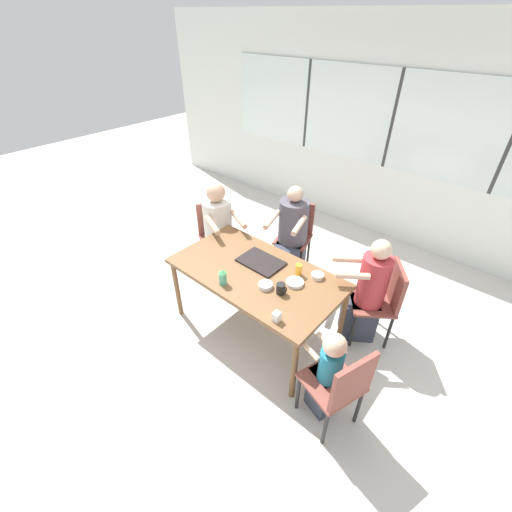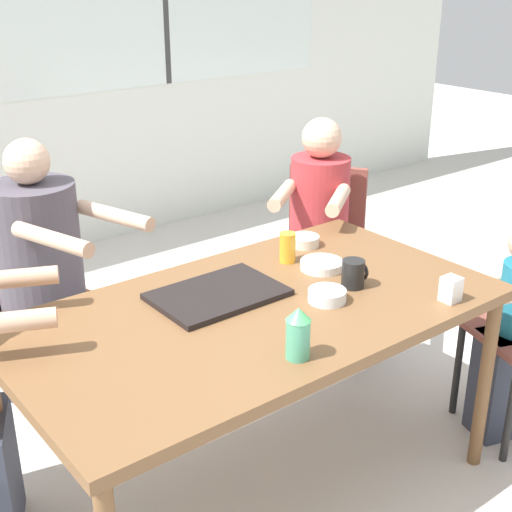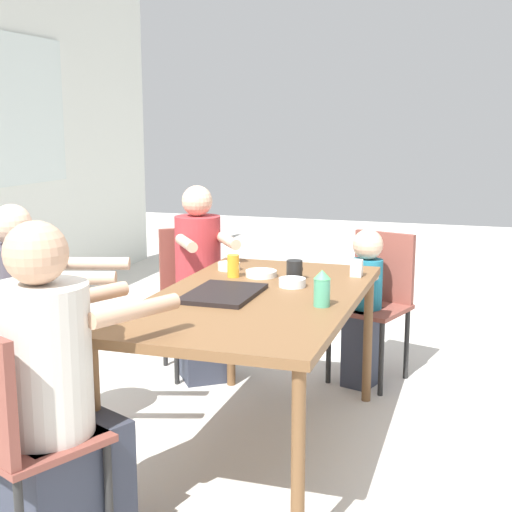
{
  "view_description": "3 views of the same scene",
  "coord_description": "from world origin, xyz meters",
  "px_view_note": "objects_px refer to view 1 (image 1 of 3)",
  "views": [
    {
      "loc": [
        1.67,
        -1.91,
        2.75
      ],
      "look_at": [
        0.0,
        0.0,
        0.93
      ],
      "focal_mm": 24.0,
      "sensor_mm": 36.0,
      "label": 1
    },
    {
      "loc": [
        -1.29,
        -1.65,
        1.8
      ],
      "look_at": [
        0.0,
        0.0,
        0.93
      ],
      "focal_mm": 50.0,
      "sensor_mm": 36.0,
      "label": 2
    },
    {
      "loc": [
        -2.99,
        -0.96,
        1.52
      ],
      "look_at": [
        0.0,
        0.0,
        0.93
      ],
      "focal_mm": 50.0,
      "sensor_mm": 36.0,
      "label": 3
    }
  ],
  "objects_px": {
    "chair_for_woman_green_shirt": "(215,230)",
    "chair_for_man_teal_shirt": "(383,297)",
    "coffee_mug": "(281,289)",
    "juice_glass": "(299,270)",
    "chair_for_man_blue_shirt": "(296,230)",
    "bowl_white_shallow": "(318,276)",
    "person_man_teal_shirt": "(366,295)",
    "bowl_fruit": "(295,283)",
    "milk_carton_small": "(277,317)",
    "person_toddler": "(326,376)",
    "person_woman_green_shirt": "(220,236)",
    "sippy_cup": "(223,277)",
    "chair_for_toddler": "(341,385)",
    "person_man_blue_shirt": "(291,237)",
    "bowl_cereal": "(266,285)"
  },
  "relations": [
    {
      "from": "chair_for_woman_green_shirt",
      "to": "chair_for_man_teal_shirt",
      "type": "bearing_deg",
      "value": 120.32
    },
    {
      "from": "coffee_mug",
      "to": "juice_glass",
      "type": "bearing_deg",
      "value": 96.75
    },
    {
      "from": "chair_for_woman_green_shirt",
      "to": "chair_for_man_blue_shirt",
      "type": "height_order",
      "value": "same"
    },
    {
      "from": "chair_for_man_teal_shirt",
      "to": "bowl_white_shallow",
      "type": "height_order",
      "value": "chair_for_man_teal_shirt"
    },
    {
      "from": "person_man_teal_shirt",
      "to": "coffee_mug",
      "type": "height_order",
      "value": "person_man_teal_shirt"
    },
    {
      "from": "chair_for_man_blue_shirt",
      "to": "bowl_fruit",
      "type": "height_order",
      "value": "chair_for_man_blue_shirt"
    },
    {
      "from": "juice_glass",
      "to": "bowl_fruit",
      "type": "xyz_separation_m",
      "value": [
        0.06,
        -0.13,
        -0.04
      ]
    },
    {
      "from": "milk_carton_small",
      "to": "person_toddler",
      "type": "bearing_deg",
      "value": 3.52
    },
    {
      "from": "chair_for_woman_green_shirt",
      "to": "chair_for_man_teal_shirt",
      "type": "distance_m",
      "value": 2.11
    },
    {
      "from": "person_man_teal_shirt",
      "to": "chair_for_man_blue_shirt",
      "type": "bearing_deg",
      "value": 29.81
    },
    {
      "from": "chair_for_man_blue_shirt",
      "to": "bowl_fruit",
      "type": "xyz_separation_m",
      "value": [
        0.74,
        -1.07,
        0.24
      ]
    },
    {
      "from": "chair_for_man_teal_shirt",
      "to": "bowl_white_shallow",
      "type": "xyz_separation_m",
      "value": [
        -0.5,
        -0.42,
        0.25
      ]
    },
    {
      "from": "person_woman_green_shirt",
      "to": "milk_carton_small",
      "type": "relative_size",
      "value": 14.1
    },
    {
      "from": "sippy_cup",
      "to": "bowl_white_shallow",
      "type": "xyz_separation_m",
      "value": [
        0.59,
        0.63,
        -0.06
      ]
    },
    {
      "from": "chair_for_woman_green_shirt",
      "to": "person_man_teal_shirt",
      "type": "distance_m",
      "value": 1.98
    },
    {
      "from": "coffee_mug",
      "to": "milk_carton_small",
      "type": "bearing_deg",
      "value": -58.24
    },
    {
      "from": "sippy_cup",
      "to": "coffee_mug",
      "type": "bearing_deg",
      "value": 27.37
    },
    {
      "from": "chair_for_man_teal_shirt",
      "to": "chair_for_toddler",
      "type": "xyz_separation_m",
      "value": [
        0.18,
        -1.11,
        0.0
      ]
    },
    {
      "from": "chair_for_woman_green_shirt",
      "to": "chair_for_man_blue_shirt",
      "type": "distance_m",
      "value": 1.0
    },
    {
      "from": "person_man_blue_shirt",
      "to": "person_man_teal_shirt",
      "type": "relative_size",
      "value": 1.01
    },
    {
      "from": "sippy_cup",
      "to": "bowl_white_shallow",
      "type": "relative_size",
      "value": 1.35
    },
    {
      "from": "chair_for_woman_green_shirt",
      "to": "person_man_blue_shirt",
      "type": "distance_m",
      "value": 0.95
    },
    {
      "from": "bowl_white_shallow",
      "to": "milk_carton_small",
      "type": "bearing_deg",
      "value": -85.65
    },
    {
      "from": "person_man_blue_shirt",
      "to": "person_man_teal_shirt",
      "type": "height_order",
      "value": "person_man_blue_shirt"
    },
    {
      "from": "person_woman_green_shirt",
      "to": "person_toddler",
      "type": "bearing_deg",
      "value": 93.1
    },
    {
      "from": "chair_for_woman_green_shirt",
      "to": "bowl_cereal",
      "type": "relative_size",
      "value": 6.84
    },
    {
      "from": "coffee_mug",
      "to": "sippy_cup",
      "type": "relative_size",
      "value": 0.62
    },
    {
      "from": "person_man_blue_shirt",
      "to": "coffee_mug",
      "type": "relative_size",
      "value": 11.82
    },
    {
      "from": "chair_for_man_blue_shirt",
      "to": "person_toddler",
      "type": "bearing_deg",
      "value": 115.32
    },
    {
      "from": "chair_for_toddler",
      "to": "person_man_teal_shirt",
      "type": "xyz_separation_m",
      "value": [
        -0.31,
        1.01,
        0.01
      ]
    },
    {
      "from": "chair_for_toddler",
      "to": "person_man_teal_shirt",
      "type": "relative_size",
      "value": 0.76
    },
    {
      "from": "coffee_mug",
      "to": "juice_glass",
      "type": "relative_size",
      "value": 0.86
    },
    {
      "from": "person_man_blue_shirt",
      "to": "bowl_white_shallow",
      "type": "height_order",
      "value": "person_man_blue_shirt"
    },
    {
      "from": "chair_for_man_blue_shirt",
      "to": "chair_for_woman_green_shirt",
      "type": "bearing_deg",
      "value": 24.21
    },
    {
      "from": "chair_for_man_blue_shirt",
      "to": "person_man_blue_shirt",
      "type": "bearing_deg",
      "value": 90.0
    },
    {
      "from": "chair_for_woman_green_shirt",
      "to": "person_toddler",
      "type": "height_order",
      "value": "person_toddler"
    },
    {
      "from": "person_man_blue_shirt",
      "to": "bowl_fruit",
      "type": "bearing_deg",
      "value": 110.0
    },
    {
      "from": "chair_for_toddler",
      "to": "person_woman_green_shirt",
      "type": "distance_m",
      "value": 2.28
    },
    {
      "from": "milk_carton_small",
      "to": "bowl_white_shallow",
      "type": "bearing_deg",
      "value": 94.35
    },
    {
      "from": "person_man_teal_shirt",
      "to": "bowl_white_shallow",
      "type": "bearing_deg",
      "value": 94.66
    },
    {
      "from": "person_man_teal_shirt",
      "to": "bowl_white_shallow",
      "type": "xyz_separation_m",
      "value": [
        -0.37,
        -0.32,
        0.24
      ]
    },
    {
      "from": "person_toddler",
      "to": "milk_carton_small",
      "type": "distance_m",
      "value": 0.59
    },
    {
      "from": "bowl_cereal",
      "to": "person_man_blue_shirt",
      "type": "bearing_deg",
      "value": 115.05
    },
    {
      "from": "person_man_teal_shirt",
      "to": "person_toddler",
      "type": "height_order",
      "value": "person_man_teal_shirt"
    },
    {
      "from": "bowl_cereal",
      "to": "bowl_fruit",
      "type": "bearing_deg",
      "value": 50.79
    },
    {
      "from": "chair_for_toddler",
      "to": "person_woman_green_shirt",
      "type": "xyz_separation_m",
      "value": [
        -2.13,
        0.82,
        0.01
      ]
    },
    {
      "from": "chair_for_man_teal_shirt",
      "to": "person_man_teal_shirt",
      "type": "distance_m",
      "value": 0.16
    },
    {
      "from": "chair_for_toddler",
      "to": "juice_glass",
      "type": "bearing_deg",
      "value": 72.25
    },
    {
      "from": "chair_for_toddler",
      "to": "milk_carton_small",
      "type": "bearing_deg",
      "value": 106.55
    },
    {
      "from": "person_man_teal_shirt",
      "to": "coffee_mug",
      "type": "xyz_separation_m",
      "value": [
        -0.49,
        -0.71,
        0.27
      ]
    }
  ]
}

